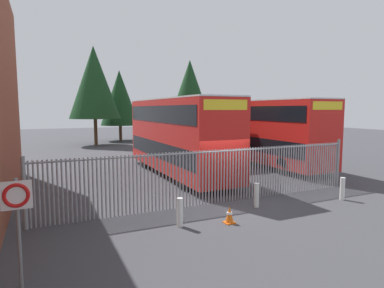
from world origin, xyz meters
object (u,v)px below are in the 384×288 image
at_px(bollard_center_front, 256,195).
at_px(speed_limit_sign_post, 17,208).
at_px(bollard_near_left, 180,212).
at_px(bollard_near_right, 342,189).
at_px(traffic_cone_by_gate, 229,215).
at_px(double_decker_bus_near_gate, 178,133).
at_px(double_decker_bus_behind_fence_left, 264,130).
at_px(double_decker_bus_behind_fence_right, 186,126).

height_order(bollard_center_front, speed_limit_sign_post, speed_limit_sign_post).
relative_size(bollard_near_left, bollard_near_right, 1.00).
bearing_deg(traffic_cone_by_gate, bollard_near_left, 165.83).
bearing_deg(bollard_near_left, bollard_near_right, 0.36).
bearing_deg(double_decker_bus_near_gate, bollard_near_left, -111.83).
bearing_deg(double_decker_bus_behind_fence_left, bollard_near_left, -138.84).
xyz_separation_m(double_decker_bus_behind_fence_left, speed_limit_sign_post, (-14.29, -10.60, -0.65)).
relative_size(bollard_near_left, speed_limit_sign_post, 0.40).
xyz_separation_m(double_decker_bus_behind_fence_right, bollard_near_right, (0.86, -14.57, -1.95)).
bearing_deg(bollard_center_front, bollard_near_right, -9.22).
height_order(double_decker_bus_behind_fence_left, bollard_near_left, double_decker_bus_behind_fence_left).
xyz_separation_m(double_decker_bus_behind_fence_right, bollard_center_front, (-3.08, -13.93, -1.95)).
bearing_deg(bollard_center_front, speed_limit_sign_post, -161.25).
xyz_separation_m(bollard_near_right, traffic_cone_by_gate, (-5.82, -0.46, -0.19)).
xyz_separation_m(double_decker_bus_near_gate, double_decker_bus_behind_fence_right, (3.46, 6.80, 0.00)).
distance_m(double_decker_bus_near_gate, double_decker_bus_behind_fence_left, 6.71).
height_order(bollard_near_left, bollard_near_right, same).
bearing_deg(double_decker_bus_behind_fence_left, double_decker_bus_behind_fence_right, 117.86).
bearing_deg(double_decker_bus_behind_fence_right, double_decker_bus_behind_fence_left, -62.14).
bearing_deg(bollard_near_right, speed_limit_sign_post, -170.12).
bearing_deg(bollard_near_right, double_decker_bus_behind_fence_left, 74.63).
distance_m(bollard_center_front, traffic_cone_by_gate, 2.19).
bearing_deg(bollard_near_left, double_decker_bus_behind_fence_left, 41.16).
bearing_deg(double_decker_bus_behind_fence_left, bollard_near_right, -105.37).
xyz_separation_m(traffic_cone_by_gate, speed_limit_sign_post, (-6.13, -1.62, 1.49)).
height_order(double_decker_bus_behind_fence_left, speed_limit_sign_post, double_decker_bus_behind_fence_left).
bearing_deg(bollard_center_front, double_decker_bus_behind_fence_left, 51.45).
height_order(double_decker_bus_near_gate, speed_limit_sign_post, double_decker_bus_near_gate).
bearing_deg(speed_limit_sign_post, bollard_center_front, 18.75).
distance_m(bollard_near_left, bollard_near_right, 7.46).
relative_size(bollard_center_front, traffic_cone_by_gate, 1.61).
distance_m(bollard_center_front, bollard_near_right, 3.99).
height_order(double_decker_bus_behind_fence_right, bollard_near_left, double_decker_bus_behind_fence_right).
bearing_deg(double_decker_bus_behind_fence_left, double_decker_bus_near_gate, -173.62).
bearing_deg(speed_limit_sign_post, bollard_near_right, 9.88).
xyz_separation_m(bollard_center_front, bollard_near_right, (3.94, -0.64, 0.00)).
bearing_deg(speed_limit_sign_post, traffic_cone_by_gate, 14.84).
bearing_deg(double_decker_bus_behind_fence_right, bollard_near_right, -86.62).
height_order(bollard_near_left, bollard_center_front, same).
distance_m(bollard_near_left, traffic_cone_by_gate, 1.69).
bearing_deg(double_decker_bus_behind_fence_right, bollard_center_front, -102.46).
height_order(double_decker_bus_behind_fence_right, bollard_center_front, double_decker_bus_behind_fence_right).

